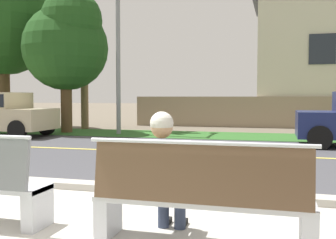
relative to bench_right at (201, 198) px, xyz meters
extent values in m
plane|color=#665B4C|center=(-1.34, 7.49, -0.46)|extent=(140.00, 140.00, 0.00)
cube|color=#B7B2A8|center=(-1.34, -0.11, -0.46)|extent=(44.00, 3.60, 0.01)
cube|color=#ADA89E|center=(-1.34, 1.84, -0.41)|extent=(44.00, 0.30, 0.11)
cube|color=#424247|center=(-1.34, 5.99, -0.46)|extent=(52.00, 8.00, 0.01)
cube|color=#E0CC4C|center=(-1.34, 5.99, -0.46)|extent=(48.00, 0.14, 0.01)
cube|color=#2D6026|center=(-1.34, 10.62, -0.46)|extent=(48.00, 2.80, 0.02)
cube|color=silver|center=(-1.74, 0.07, -0.24)|extent=(0.14, 0.40, 0.45)
cube|color=silver|center=(-0.94, 0.07, -0.24)|extent=(0.14, 0.40, 0.45)
cube|color=silver|center=(0.94, 0.07, -0.24)|extent=(0.14, 0.40, 0.45)
cube|color=silver|center=(0.00, 0.07, -0.04)|extent=(2.03, 0.44, 0.05)
cube|color=brown|center=(0.00, -0.12, 0.25)|extent=(1.95, 0.12, 0.52)
cylinder|color=silver|center=(0.00, -0.13, 0.53)|extent=(2.03, 0.04, 0.04)
cylinder|color=#333D56|center=(-0.48, 0.26, 0.05)|extent=(0.15, 0.42, 0.15)
cylinder|color=#333D56|center=(-0.30, 0.26, 0.05)|extent=(0.15, 0.42, 0.15)
cylinder|color=#333D56|center=(-0.48, 0.45, -0.25)|extent=(0.12, 0.12, 0.43)
cube|color=black|center=(-0.48, 0.53, -0.43)|extent=(0.09, 0.24, 0.07)
cylinder|color=#333D56|center=(-0.30, 0.45, -0.25)|extent=(0.12, 0.12, 0.43)
cube|color=black|center=(-0.30, 0.53, -0.43)|extent=(0.09, 0.24, 0.07)
cube|color=#6B7047|center=(-0.39, 0.07, 0.25)|extent=(0.34, 0.20, 0.52)
cylinder|color=#6B7047|center=(-0.61, 0.09, 0.27)|extent=(0.09, 0.09, 0.46)
cylinder|color=#6B7047|center=(-0.18, 0.09, 0.27)|extent=(0.09, 0.09, 0.46)
sphere|color=tan|center=(-0.39, 0.08, 0.64)|extent=(0.21, 0.21, 0.21)
sphere|color=beige|center=(-0.39, 0.08, 0.68)|extent=(0.22, 0.22, 0.22)
cylinder|color=black|center=(-7.42, 7.55, -0.14)|extent=(0.64, 0.18, 0.64)
cylinder|color=black|center=(-7.42, 9.23, -0.14)|extent=(0.64, 0.18, 0.64)
cylinder|color=black|center=(1.75, 7.55, -0.14)|extent=(0.64, 0.18, 0.64)
cylinder|color=black|center=(1.75, 9.23, -0.14)|extent=(0.64, 0.18, 0.64)
cylinder|color=gray|center=(-5.01, 10.22, 3.44)|extent=(0.16, 0.16, 7.80)
cylinder|color=brown|center=(-10.94, 11.51, 1.00)|extent=(0.50, 0.50, 2.93)
sphere|color=#1E4719|center=(-10.94, 11.51, 4.22)|extent=(4.69, 4.69, 4.69)
cylinder|color=brown|center=(-7.24, 10.37, 0.56)|extent=(0.43, 0.43, 2.05)
sphere|color=#1E4719|center=(-7.24, 10.37, 2.81)|extent=(3.28, 3.28, 3.28)
sphere|color=#1E4719|center=(-6.83, 10.12, 3.80)|extent=(2.29, 2.29, 2.29)
cylinder|color=brown|center=(-7.34, 12.08, 4.29)|extent=(0.32, 0.32, 9.51)
cube|color=gray|center=(0.61, 14.86, 0.24)|extent=(13.00, 0.36, 1.40)
cube|color=#232833|center=(2.49, 14.83, 2.97)|extent=(1.10, 0.06, 1.30)
camera|label=1|loc=(0.66, -3.55, 0.93)|focal=42.73mm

